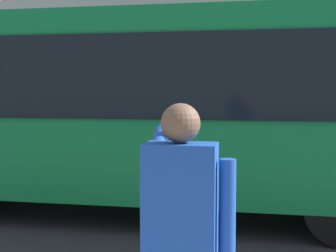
# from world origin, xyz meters

# --- Properties ---
(ground_plane) EXTENTS (60.00, 60.00, 0.00)m
(ground_plane) POSITION_xyz_m (0.00, 0.00, 0.00)
(ground_plane) COLOR #2B2B2D
(red_bus) EXTENTS (9.05, 2.54, 3.08)m
(red_bus) POSITION_xyz_m (1.21, 0.03, 1.68)
(red_bus) COLOR #0F7238
(red_bus) RESTS_ON ground_plane
(pedestrian_photographer) EXTENTS (0.53, 0.52, 1.70)m
(pedestrian_photographer) POSITION_xyz_m (-0.38, 4.66, 1.14)
(pedestrian_photographer) COLOR #1E2347
(pedestrian_photographer) RESTS_ON sidewalk_curb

